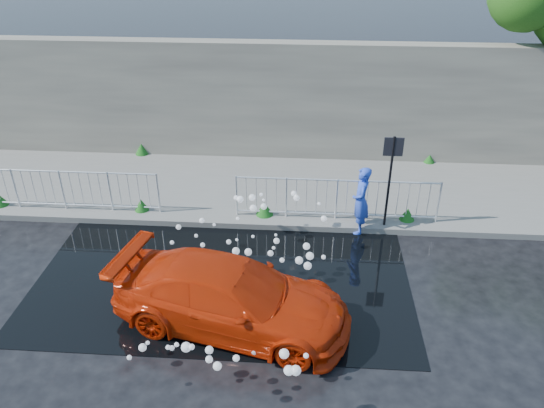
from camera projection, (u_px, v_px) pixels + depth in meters
The scene contains 12 objects.
ground at pixel (192, 304), 10.78m from camera, with size 90.00×90.00×0.00m, color black.
pavement at pixel (227, 187), 15.08m from camera, with size 30.00×4.00×0.15m, color #64635F.
curb at pixel (216, 223), 13.34m from camera, with size 30.00×0.25×0.16m, color #64635F.
retaining_wall at pixel (235, 100), 16.09m from camera, with size 30.00×0.60×3.50m, color #5B554D.
puddle at pixel (224, 275), 11.61m from camera, with size 8.00×5.00×0.01m, color black.
sign_post at pixel (391, 168), 12.36m from camera, with size 0.45×0.06×2.50m.
railing_left at pixel (62, 189), 13.56m from camera, with size 5.05×0.05×1.10m.
railing_right at pixel (336, 198), 13.14m from camera, with size 5.05×0.05×1.10m.
weeds at pixel (211, 188), 14.50m from camera, with size 12.17×3.93×0.35m.
water_spray at pixel (245, 267), 10.76m from camera, with size 3.66×5.58×1.09m.
red_car at pixel (232, 297), 9.95m from camera, with size 1.84×4.53×1.31m, color red.
person at pixel (361, 201), 12.74m from camera, with size 0.63×0.41×1.73m, color blue.
Camera 1 is at (2.20, -8.24, 7.09)m, focal length 35.00 mm.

